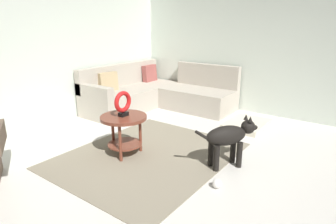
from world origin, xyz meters
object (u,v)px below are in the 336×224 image
object	(u,v)px
side_table	(124,125)
torus_sculpture	(123,103)
dog	(229,137)
dog_toy_ball	(217,184)
dog_bed_mat	(246,124)
sectional_couch	(156,94)

from	to	relation	value
side_table	torus_sculpture	world-z (taller)	torus_sculpture
dog	dog_toy_ball	xyz separation A→B (m)	(-0.53, -0.12, -0.33)
torus_sculpture	dog_bed_mat	bearing A→B (deg)	-24.45
torus_sculpture	dog_bed_mat	xyz separation A→B (m)	(1.98, -0.90, -0.67)
side_table	sectional_couch	bearing A→B (deg)	27.73
side_table	dog_bed_mat	world-z (taller)	side_table
dog_bed_mat	dog	size ratio (longest dim) A/B	1.09
dog	sectional_couch	bearing A→B (deg)	-179.16
dog	dog_bed_mat	bearing A→B (deg)	136.77
dog_toy_ball	side_table	bearing A→B (deg)	89.31
sectional_couch	dog_toy_ball	bearing A→B (deg)	-129.71
side_table	dog_bed_mat	bearing A→B (deg)	-24.45
torus_sculpture	dog_toy_ball	xyz separation A→B (m)	(-0.02, -1.37, -0.66)
dog_toy_ball	sectional_couch	bearing A→B (deg)	50.29
torus_sculpture	dog_bed_mat	size ratio (longest dim) A/B	0.41
side_table	torus_sculpture	xyz separation A→B (m)	(0.00, -0.00, 0.29)
side_table	torus_sculpture	size ratio (longest dim) A/B	1.84
dog	dog_toy_ball	world-z (taller)	dog
side_table	dog_toy_ball	size ratio (longest dim) A/B	5.89
sectional_couch	side_table	world-z (taller)	sectional_couch
dog_bed_mat	dog	world-z (taller)	dog
torus_sculpture	dog	bearing A→B (deg)	-67.66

